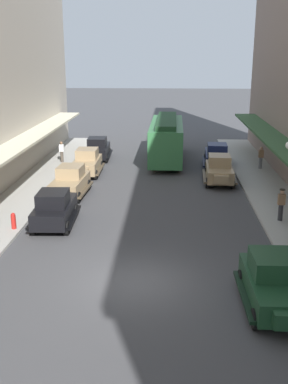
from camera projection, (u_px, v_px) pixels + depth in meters
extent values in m
plane|color=#424244|center=(135.00, 282.00, 17.76)|extent=(200.00, 200.00, 0.00)
cube|color=#997F5B|center=(70.00, 184.00, 28.20)|extent=(1.88, 3.97, 0.80)
cube|color=#997F5B|center=(71.00, 171.00, 28.22)|extent=(1.52, 1.76, 0.70)
cube|color=#8C9EA8|center=(71.00, 171.00, 28.22)|extent=(1.44, 1.73, 0.42)
cube|color=#997F5B|center=(60.00, 194.00, 26.15)|extent=(0.95, 0.40, 0.52)
cube|color=#4C3F2D|center=(86.00, 190.00, 28.20)|extent=(0.40, 3.52, 0.12)
cube|color=#4C3F2D|center=(55.00, 189.00, 28.38)|extent=(0.40, 3.52, 0.12)
cylinder|color=black|center=(78.00, 198.00, 26.93)|extent=(0.25, 0.69, 0.68)
cylinder|color=black|center=(51.00, 197.00, 27.09)|extent=(0.25, 0.69, 0.68)
cylinder|color=black|center=(88.00, 185.00, 29.53)|extent=(0.25, 0.69, 0.68)
cylinder|color=black|center=(63.00, 184.00, 29.69)|extent=(0.25, 0.69, 0.68)
cube|color=#997F5B|center=(87.00, 165.00, 33.14)|extent=(1.74, 3.92, 0.80)
cube|color=#997F5B|center=(87.00, 154.00, 33.16)|extent=(1.46, 1.72, 0.70)
cube|color=#8C9EA8|center=(87.00, 154.00, 33.16)|extent=(1.39, 1.68, 0.42)
cube|color=#997F5B|center=(82.00, 171.00, 31.09)|extent=(0.94, 0.37, 0.52)
cube|color=#4C3F2D|center=(100.00, 169.00, 33.19)|extent=(0.28, 3.51, 0.12)
cube|color=#4C3F2D|center=(74.00, 169.00, 33.27)|extent=(0.28, 3.51, 0.12)
cylinder|color=black|center=(95.00, 175.00, 31.91)|extent=(0.23, 0.68, 0.68)
cylinder|color=black|center=(72.00, 175.00, 31.98)|extent=(0.23, 0.68, 0.68)
cylinder|color=black|center=(101.00, 166.00, 34.52)|extent=(0.23, 0.68, 0.68)
cylinder|color=black|center=(79.00, 165.00, 34.59)|extent=(0.23, 0.68, 0.68)
cube|color=black|center=(55.00, 211.00, 23.43)|extent=(1.87, 3.97, 0.80)
cube|color=black|center=(53.00, 199.00, 22.97)|extent=(1.51, 1.76, 0.70)
cube|color=#8C9EA8|center=(53.00, 199.00, 22.97)|extent=(1.44, 1.72, 0.42)
cube|color=black|center=(62.00, 198.00, 25.45)|extent=(0.95, 0.40, 0.52)
cube|color=black|center=(37.00, 217.00, 23.53)|extent=(0.39, 3.52, 0.12)
cube|color=black|center=(74.00, 217.00, 23.51)|extent=(0.39, 3.52, 0.12)
cylinder|color=black|center=(45.00, 210.00, 24.86)|extent=(0.25, 0.69, 0.68)
cylinder|color=black|center=(75.00, 210.00, 24.84)|extent=(0.25, 0.69, 0.68)
cylinder|color=black|center=(33.00, 228.00, 22.25)|extent=(0.25, 0.69, 0.68)
cylinder|color=black|center=(66.00, 228.00, 22.23)|extent=(0.25, 0.69, 0.68)
cube|color=#997F5B|center=(219.00, 172.00, 31.09)|extent=(1.85, 3.96, 0.80)
cube|color=#997F5B|center=(220.00, 160.00, 31.11)|extent=(1.51, 1.76, 0.70)
cube|color=#8C9EA8|center=(220.00, 160.00, 31.11)|extent=(1.43, 1.72, 0.42)
cube|color=#997F5B|center=(221.00, 180.00, 29.05)|extent=(0.95, 0.40, 0.52)
cube|color=#4C3F2D|center=(233.00, 177.00, 31.10)|extent=(0.38, 3.52, 0.12)
cube|color=#4C3F2D|center=(205.00, 176.00, 31.27)|extent=(0.38, 3.52, 0.12)
cylinder|color=black|center=(233.00, 183.00, 29.84)|extent=(0.25, 0.69, 0.68)
cylinder|color=black|center=(208.00, 183.00, 29.98)|extent=(0.25, 0.69, 0.68)
cylinder|color=black|center=(229.00, 173.00, 32.44)|extent=(0.25, 0.69, 0.68)
cylinder|color=black|center=(206.00, 172.00, 32.58)|extent=(0.25, 0.69, 0.68)
cube|color=black|center=(98.00, 150.00, 37.93)|extent=(1.83, 3.96, 0.80)
cube|color=black|center=(97.00, 142.00, 37.47)|extent=(1.50, 1.75, 0.70)
cube|color=#8C9EA8|center=(97.00, 142.00, 37.47)|extent=(1.42, 1.71, 0.42)
cube|color=black|center=(101.00, 145.00, 39.95)|extent=(0.95, 0.39, 0.52)
cube|color=black|center=(86.00, 154.00, 38.04)|extent=(0.36, 3.52, 0.12)
cube|color=black|center=(109.00, 154.00, 38.00)|extent=(0.36, 3.52, 0.12)
cylinder|color=black|center=(90.00, 152.00, 39.37)|extent=(0.24, 0.69, 0.68)
cylinder|color=black|center=(109.00, 152.00, 39.34)|extent=(0.24, 0.69, 0.68)
cylinder|color=black|center=(86.00, 159.00, 36.76)|extent=(0.24, 0.69, 0.68)
cylinder|color=black|center=(106.00, 159.00, 36.72)|extent=(0.24, 0.69, 0.68)
cube|color=#193D23|center=(273.00, 287.00, 15.82)|extent=(1.75, 3.92, 0.80)
cube|color=#193D23|center=(273.00, 264.00, 15.84)|extent=(1.46, 1.72, 0.70)
cube|color=#8C9EA8|center=(273.00, 264.00, 15.84)|extent=(1.39, 1.69, 0.42)
cube|color=black|center=(244.00, 295.00, 15.95)|extent=(0.29, 3.51, 0.12)
cylinder|color=black|center=(256.00, 319.00, 14.66)|extent=(0.23, 0.68, 0.68)
cylinder|color=black|center=(285.00, 280.00, 17.21)|extent=(0.23, 0.68, 0.68)
cylinder|color=black|center=(242.00, 279.00, 17.27)|extent=(0.23, 0.68, 0.68)
cube|color=#19234C|center=(217.00, 157.00, 35.39)|extent=(1.88, 3.98, 0.80)
cube|color=#19234C|center=(217.00, 149.00, 34.93)|extent=(1.52, 1.77, 0.70)
cube|color=#8C9EA8|center=(217.00, 149.00, 34.93)|extent=(1.45, 1.73, 0.42)
cube|color=#19234C|center=(215.00, 151.00, 37.40)|extent=(0.95, 0.40, 0.52)
cube|color=black|center=(204.00, 161.00, 35.58)|extent=(0.41, 3.52, 0.12)
cube|color=black|center=(229.00, 162.00, 35.39)|extent=(0.41, 3.52, 0.12)
cylinder|color=black|center=(205.00, 158.00, 36.88)|extent=(0.25, 0.69, 0.68)
cylinder|color=black|center=(226.00, 159.00, 36.73)|extent=(0.25, 0.69, 0.68)
cylinder|color=black|center=(206.00, 166.00, 34.28)|extent=(0.25, 0.69, 0.68)
cylinder|color=black|center=(228.00, 167.00, 34.13)|extent=(0.25, 0.69, 0.68)
cube|color=#33723F|center=(166.00, 140.00, 37.06)|extent=(2.61, 9.63, 2.70)
cube|color=#1C3F23|center=(167.00, 121.00, 36.62)|extent=(1.60, 8.66, 0.36)
cube|color=#8C9EA8|center=(167.00, 134.00, 36.92)|extent=(2.62, 8.86, 0.95)
cube|color=black|center=(165.00, 167.00, 34.76)|extent=(2.01, 1.22, 0.40)
cube|color=black|center=(167.00, 151.00, 40.26)|extent=(2.01, 1.22, 0.40)
cylinder|color=#B21E19|center=(14.00, 222.00, 22.63)|extent=(0.24, 0.24, 0.70)
sphere|color=#B21E19|center=(13.00, 215.00, 22.52)|extent=(0.20, 0.20, 0.20)
cylinder|color=slate|center=(260.00, 163.00, 34.33)|extent=(0.24, 0.24, 0.85)
cube|color=#8C6647|center=(261.00, 154.00, 34.13)|extent=(0.36, 0.22, 0.56)
sphere|color=tan|center=(262.00, 148.00, 34.01)|extent=(0.22, 0.22, 0.22)
cylinder|color=#4C4238|center=(62.00, 157.00, 36.42)|extent=(0.24, 0.24, 0.85)
cube|color=white|center=(62.00, 148.00, 36.22)|extent=(0.36, 0.22, 0.56)
sphere|color=brown|center=(61.00, 143.00, 36.10)|extent=(0.22, 0.22, 0.22)
cylinder|color=#2D2D33|center=(280.00, 212.00, 23.73)|extent=(0.24, 0.24, 0.85)
cube|color=#8C6647|center=(282.00, 199.00, 23.53)|extent=(0.36, 0.22, 0.56)
sphere|color=tan|center=(282.00, 192.00, 23.41)|extent=(0.22, 0.22, 0.22)
cylinder|color=black|center=(283.00, 190.00, 23.38)|extent=(0.28, 0.28, 0.04)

